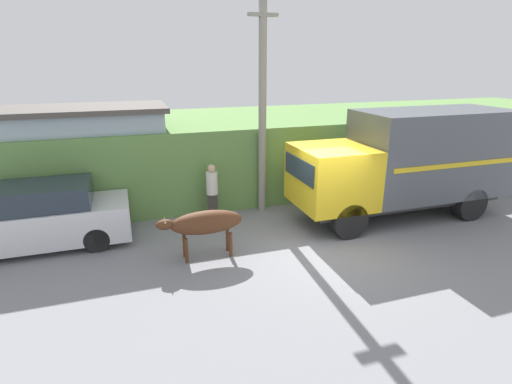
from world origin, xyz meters
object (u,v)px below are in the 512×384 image
(pedestrian_on_hill, at_px, (212,189))
(parked_suv, at_px, (39,218))
(utility_pole, at_px, (262,103))
(cargo_truck, at_px, (409,161))
(brown_cow, at_px, (205,223))

(pedestrian_on_hill, bearing_deg, parked_suv, 22.20)
(pedestrian_on_hill, distance_m, utility_pole, 3.12)
(pedestrian_on_hill, relative_size, utility_pole, 0.26)
(cargo_truck, bearing_deg, pedestrian_on_hill, 166.07)
(pedestrian_on_hill, xyz_separation_m, utility_pole, (1.74, 0.24, 2.58))
(parked_suv, relative_size, utility_pole, 0.67)
(cargo_truck, xyz_separation_m, parked_suv, (-10.73, 1.18, -0.99))
(brown_cow, height_order, utility_pole, utility_pole)
(brown_cow, relative_size, pedestrian_on_hill, 1.22)
(utility_pole, bearing_deg, pedestrian_on_hill, -172.20)
(brown_cow, distance_m, pedestrian_on_hill, 2.62)
(cargo_truck, height_order, utility_pole, utility_pole)
(brown_cow, height_order, parked_suv, parked_suv)
(cargo_truck, height_order, pedestrian_on_hill, cargo_truck)
(parked_suv, bearing_deg, brown_cow, -29.25)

